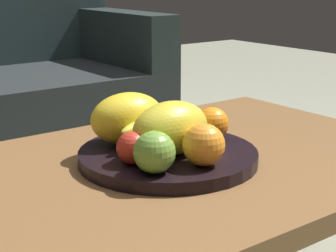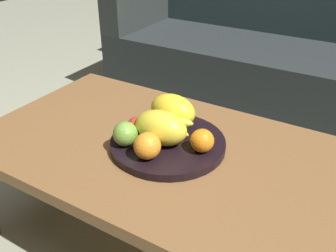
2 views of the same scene
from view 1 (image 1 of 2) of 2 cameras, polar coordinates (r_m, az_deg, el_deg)
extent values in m
cube|color=brown|center=(1.10, -1.05, -5.12)|extent=(1.17, 0.69, 0.04)
cylinder|color=brown|center=(1.72, 7.70, -4.75)|extent=(0.05, 0.05, 0.37)
cube|color=#1F2928|center=(2.42, -5.18, 9.14)|extent=(0.14, 0.70, 0.22)
cylinder|color=black|center=(1.11, 0.00, -3.11)|extent=(0.36, 0.36, 0.03)
ellipsoid|color=yellow|center=(1.07, 0.28, -0.23)|extent=(0.17, 0.11, 0.11)
ellipsoid|color=yellow|center=(1.14, -4.18, 0.82)|extent=(0.17, 0.12, 0.11)
sphere|color=orange|center=(1.17, 4.55, 0.23)|extent=(0.07, 0.07, 0.07)
sphere|color=orange|center=(1.01, 3.69, -1.94)|extent=(0.08, 0.08, 0.08)
sphere|color=#72A33B|center=(0.97, -1.41, -2.71)|extent=(0.08, 0.08, 0.08)
sphere|color=red|center=(1.02, -3.65, -2.23)|extent=(0.06, 0.06, 0.06)
ellipsoid|color=yellow|center=(1.11, -1.70, -1.49)|extent=(0.15, 0.04, 0.03)
ellipsoid|color=yellow|center=(1.12, -1.96, -1.29)|extent=(0.08, 0.15, 0.03)
ellipsoid|color=yellow|center=(1.11, -2.61, -0.11)|extent=(0.15, 0.10, 0.03)
ellipsoid|color=yellow|center=(1.12, -2.04, 0.05)|extent=(0.15, 0.06, 0.03)
camera|label=2|loc=(1.17, 57.00, 22.57)|focal=39.83mm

